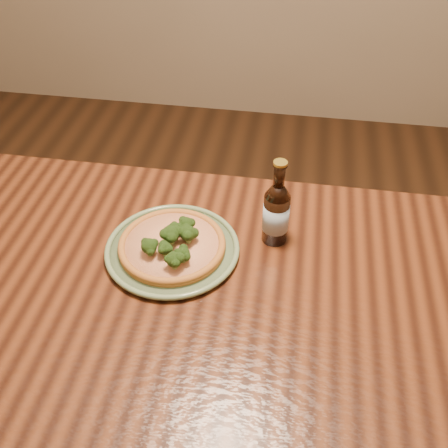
# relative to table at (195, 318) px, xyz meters

# --- Properties ---
(table) EXTENTS (1.60, 0.90, 0.75)m
(table) POSITION_rel_table_xyz_m (0.00, 0.00, 0.00)
(table) COLOR #4E2410
(table) RESTS_ON ground
(plate) EXTENTS (0.33, 0.33, 0.02)m
(plate) POSITION_rel_table_xyz_m (-0.08, 0.12, 0.10)
(plate) COLOR #687D56
(plate) RESTS_ON table
(pizza) EXTENTS (0.26, 0.26, 0.07)m
(pizza) POSITION_rel_table_xyz_m (-0.08, 0.12, 0.12)
(pizza) COLOR #AD6827
(pizza) RESTS_ON plate
(beer_bottle) EXTENTS (0.06, 0.06, 0.23)m
(beer_bottle) POSITION_rel_table_xyz_m (0.16, 0.21, 0.18)
(beer_bottle) COLOR black
(beer_bottle) RESTS_ON table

